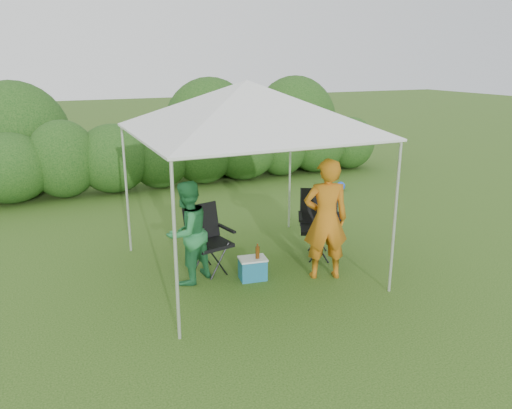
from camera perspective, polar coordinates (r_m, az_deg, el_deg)
name	(u,v)px	position (r m, az deg, el deg)	size (l,w,h in m)	color
ground	(261,282)	(7.32, 0.61, -8.81)	(70.00, 70.00, 0.00)	#3D601E
hedge	(160,155)	(12.55, -10.94, 5.56)	(12.66, 1.53, 1.80)	#29531A
canopy	(247,107)	(7.11, -1.05, 11.10)	(3.10, 3.10, 2.83)	silver
chair_right	(319,219)	(8.15, 7.22, -1.66)	(0.83, 0.81, 1.08)	black
chair_left	(207,235)	(7.53, -5.67, -3.44)	(0.71, 0.67, 1.01)	black
man	(326,219)	(7.24, 7.97, -1.68)	(0.65, 0.43, 1.79)	#C56C16
woman	(187,233)	(7.12, -7.87, -3.21)	(0.73, 0.57, 1.49)	#287C43
cooler	(253,268)	(7.34, -0.39, -7.31)	(0.43, 0.34, 0.33)	teal
bottle	(258,251)	(7.22, 0.18, -5.33)	(0.06, 0.06, 0.23)	#592D0C
lawn_toy	(331,185)	(12.37, 8.54, 2.23)	(0.54, 0.45, 0.27)	yellow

